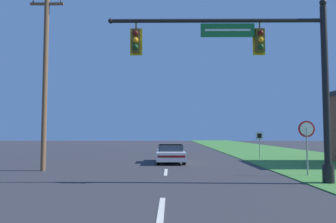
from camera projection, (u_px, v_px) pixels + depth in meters
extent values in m
cube|color=#428438|center=(274.00, 153.00, 32.40)|extent=(10.00, 110.00, 0.04)
cube|color=silver|center=(161.00, 209.00, 8.53)|extent=(0.16, 2.80, 0.01)
cube|color=silver|center=(166.00, 172.00, 16.51)|extent=(0.16, 2.80, 0.01)
cube|color=silver|center=(167.00, 159.00, 24.50)|extent=(0.16, 2.80, 0.01)
cube|color=silver|center=(168.00, 153.00, 32.48)|extent=(0.16, 2.80, 0.01)
cube|color=silver|center=(169.00, 149.00, 40.46)|extent=(0.16, 2.80, 0.01)
cylinder|color=black|center=(328.00, 174.00, 12.75)|extent=(0.44, 0.44, 0.70)
cylinder|color=black|center=(326.00, 93.00, 12.96)|extent=(0.26, 0.26, 7.06)
sphere|color=black|center=(323.00, 2.00, 13.20)|extent=(0.28, 0.28, 0.28)
cylinder|color=black|center=(217.00, 21.00, 13.19)|extent=(8.58, 0.16, 0.16)
sphere|color=black|center=(111.00, 21.00, 13.22)|extent=(0.21, 0.21, 0.21)
cube|color=#196B33|center=(228.00, 30.00, 13.16)|extent=(2.17, 0.06, 0.55)
cube|color=white|center=(228.00, 30.00, 13.12)|extent=(1.82, 0.01, 0.08)
cylinder|color=#4C4214|center=(136.00, 25.00, 13.20)|extent=(0.06, 0.06, 0.35)
cube|color=yellow|center=(136.00, 42.00, 13.29)|extent=(0.50, 0.03, 1.11)
cube|color=#4C4214|center=(136.00, 41.00, 13.16)|extent=(0.34, 0.24, 0.95)
sphere|color=#4C0F0C|center=(136.00, 33.00, 13.04)|extent=(0.22, 0.22, 0.22)
sphere|color=orange|center=(136.00, 40.00, 13.02)|extent=(0.22, 0.22, 0.22)
sphere|color=#0F3D19|center=(135.00, 47.00, 13.00)|extent=(0.22, 0.22, 0.22)
cylinder|color=#4C4214|center=(259.00, 25.00, 13.16)|extent=(0.06, 0.06, 0.35)
cube|color=yellow|center=(259.00, 42.00, 13.25)|extent=(0.50, 0.03, 1.11)
cube|color=#4C4214|center=(260.00, 41.00, 13.12)|extent=(0.34, 0.24, 0.95)
sphere|color=#4C0F0C|center=(261.00, 33.00, 13.00)|extent=(0.22, 0.22, 0.22)
sphere|color=orange|center=(261.00, 40.00, 12.98)|extent=(0.22, 0.22, 0.22)
sphere|color=#0F3D19|center=(261.00, 47.00, 12.96)|extent=(0.22, 0.22, 0.22)
cylinder|color=black|center=(181.00, 156.00, 23.44)|extent=(0.22, 0.64, 0.64)
cylinder|color=black|center=(159.00, 156.00, 23.42)|extent=(0.22, 0.64, 0.64)
cylinder|color=black|center=(184.00, 160.00, 20.34)|extent=(0.22, 0.64, 0.64)
cylinder|color=black|center=(158.00, 160.00, 20.32)|extent=(0.22, 0.64, 0.64)
cube|color=silver|center=(171.00, 155.00, 21.89)|extent=(1.92, 4.54, 0.55)
cube|color=#283342|center=(171.00, 148.00, 22.04)|extent=(1.64, 1.93, 0.42)
cube|color=silver|center=(171.00, 145.00, 22.05)|extent=(1.60, 1.89, 0.06)
cube|color=#B71414|center=(171.00, 157.00, 19.68)|extent=(1.68, 0.10, 0.14)
cylinder|color=gray|center=(307.00, 151.00, 15.08)|extent=(0.07, 0.07, 2.20)
cylinder|color=red|center=(306.00, 129.00, 15.14)|extent=(0.76, 0.04, 0.76)
cylinder|color=white|center=(307.00, 129.00, 15.12)|extent=(0.61, 0.01, 0.61)
cylinder|color=gray|center=(260.00, 145.00, 24.55)|extent=(0.06, 0.06, 2.00)
cube|color=white|center=(259.00, 136.00, 24.60)|extent=(0.55, 0.04, 0.60)
cube|color=black|center=(259.00, 136.00, 24.57)|extent=(0.31, 0.01, 0.34)
cylinder|color=brown|center=(45.00, 78.00, 17.45)|extent=(0.26, 0.26, 9.86)
cube|color=brown|center=(47.00, 4.00, 17.72)|extent=(1.80, 0.12, 0.12)
cylinder|color=#333338|center=(33.00, 2.00, 17.73)|extent=(0.08, 0.08, 0.12)
cylinder|color=#333338|center=(61.00, 2.00, 17.72)|extent=(0.08, 0.08, 0.12)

